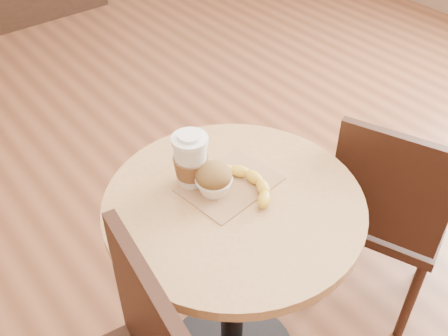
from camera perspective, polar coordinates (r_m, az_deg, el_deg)
name	(u,v)px	position (r m, az deg, el deg)	size (l,w,h in m)	color
cafe_table	(233,261)	(1.48, 0.98, -10.09)	(0.66, 0.66, 0.75)	black
chair_right	(388,212)	(1.78, 17.45, -4.59)	(0.47, 0.47, 0.83)	black
kraft_bag	(230,184)	(1.35, 0.61, -1.73)	(0.24, 0.18, 0.00)	#926946
coffee_cup	(191,161)	(1.32, -3.64, 0.72)	(0.09, 0.09, 0.15)	silver
muffin	(214,179)	(1.30, -1.13, -1.21)	(0.10, 0.10, 0.09)	white
banana	(240,184)	(1.33, 1.78, -1.71)	(0.15, 0.22, 0.03)	gold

